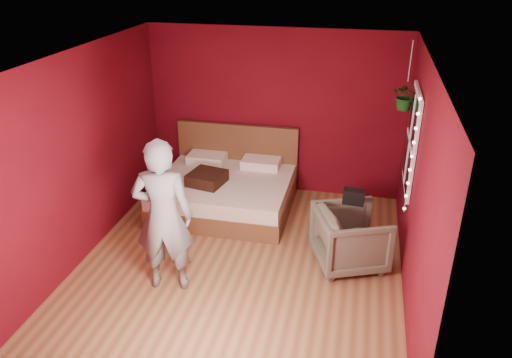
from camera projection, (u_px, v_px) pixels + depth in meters
name	position (u px, v px, depth m)	size (l,w,h in m)	color
floor	(240.00, 263.00, 6.36)	(4.50, 4.50, 0.00)	#99673D
room_walls	(238.00, 140.00, 5.64)	(4.04, 4.54, 2.62)	maroon
window	(411.00, 140.00, 6.12)	(0.05, 0.97, 1.27)	white
fairy_lights	(412.00, 156.00, 5.67)	(0.04, 0.04, 1.45)	silver
bed	(226.00, 189.00, 7.63)	(1.98, 1.68, 1.09)	brown
person	(163.00, 217.00, 5.57)	(0.68, 0.44, 1.86)	slate
armchair	(351.00, 238.00, 6.20)	(0.81, 0.84, 0.76)	#686552
handbag	(354.00, 197.00, 6.17)	(0.26, 0.13, 0.19)	black
throw_pillow	(207.00, 178.00, 7.30)	(0.48, 0.48, 0.17)	black
hanging_plant	(406.00, 96.00, 6.51)	(0.36, 0.32, 0.90)	silver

